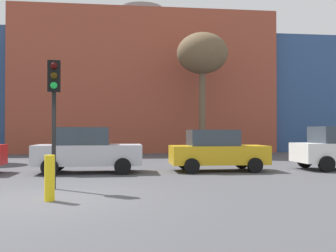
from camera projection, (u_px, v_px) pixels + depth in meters
ground_plane at (55, 199)px, 9.51m from camera, size 200.00×200.00×0.00m
building_backdrop at (142, 92)px, 35.55m from camera, size 34.54×13.94×12.95m
parked_car_2 at (87, 150)px, 15.41m from camera, size 4.19×2.05×1.81m
parked_car_3 at (217, 150)px, 16.03m from camera, size 3.96×1.94×1.72m
traffic_light_island at (54, 94)px, 11.09m from camera, size 0.39×0.38×3.69m
bare_tree_1 at (202, 55)px, 26.03m from camera, size 3.44×3.44×8.28m
bollard_yellow_0 at (50, 178)px, 9.18m from camera, size 0.24×0.24×1.09m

